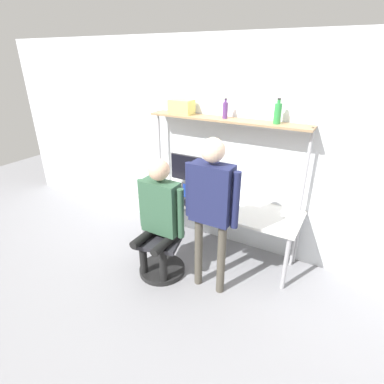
{
  "coord_description": "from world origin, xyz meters",
  "views": [
    {
      "loc": [
        1.43,
        -2.77,
        2.45
      ],
      "look_at": [
        -0.06,
        -0.16,
        1.08
      ],
      "focal_mm": 28.0,
      "sensor_mm": 36.0,
      "label": 1
    }
  ],
  "objects_px": {
    "office_chair": "(163,250)",
    "storage_box": "(181,107)",
    "bottle_green": "(278,113)",
    "bottle_purple": "(225,110)",
    "monitor": "(186,171)",
    "person_seated": "(159,210)",
    "cell_phone": "(201,207)",
    "person_standing": "(211,198)",
    "laptop": "(190,197)"
  },
  "relations": [
    {
      "from": "office_chair",
      "to": "storage_box",
      "type": "xyz_separation_m",
      "value": [
        -0.24,
        0.87,
        1.57
      ]
    },
    {
      "from": "bottle_green",
      "to": "bottle_purple",
      "type": "relative_size",
      "value": 1.17
    },
    {
      "from": "bottle_green",
      "to": "monitor",
      "type": "bearing_deg",
      "value": -179.7
    },
    {
      "from": "bottle_purple",
      "to": "office_chair",
      "type": "bearing_deg",
      "value": -112.71
    },
    {
      "from": "storage_box",
      "to": "person_seated",
      "type": "bearing_deg",
      "value": -74.83
    },
    {
      "from": "monitor",
      "to": "storage_box",
      "type": "distance_m",
      "value": 0.85
    },
    {
      "from": "office_chair",
      "to": "bottle_purple",
      "type": "relative_size",
      "value": 4.04
    },
    {
      "from": "monitor",
      "to": "cell_phone",
      "type": "distance_m",
      "value": 0.65
    },
    {
      "from": "person_seated",
      "to": "bottle_purple",
      "type": "xyz_separation_m",
      "value": [
        0.36,
        0.92,
        1.0
      ]
    },
    {
      "from": "monitor",
      "to": "bottle_purple",
      "type": "bearing_deg",
      "value": 0.64
    },
    {
      "from": "person_standing",
      "to": "storage_box",
      "type": "xyz_separation_m",
      "value": [
        -0.87,
        0.87,
        0.72
      ]
    },
    {
      "from": "person_standing",
      "to": "cell_phone",
      "type": "bearing_deg",
      "value": 127.04
    },
    {
      "from": "laptop",
      "to": "bottle_purple",
      "type": "height_order",
      "value": "bottle_purple"
    },
    {
      "from": "monitor",
      "to": "person_standing",
      "type": "xyz_separation_m",
      "value": [
        0.81,
        -0.86,
        0.13
      ]
    },
    {
      "from": "monitor",
      "to": "bottle_purple",
      "type": "relative_size",
      "value": 2.17
    },
    {
      "from": "office_chair",
      "to": "person_seated",
      "type": "distance_m",
      "value": 0.58
    },
    {
      "from": "laptop",
      "to": "person_standing",
      "type": "bearing_deg",
      "value": -44.18
    },
    {
      "from": "cell_phone",
      "to": "bottle_green",
      "type": "distance_m",
      "value": 1.41
    },
    {
      "from": "person_standing",
      "to": "bottle_purple",
      "type": "relative_size",
      "value": 7.63
    },
    {
      "from": "person_seated",
      "to": "storage_box",
      "type": "height_order",
      "value": "storage_box"
    },
    {
      "from": "person_standing",
      "to": "bottle_green",
      "type": "bearing_deg",
      "value": 68.12
    },
    {
      "from": "monitor",
      "to": "person_seated",
      "type": "bearing_deg",
      "value": -78.59
    },
    {
      "from": "cell_phone",
      "to": "person_standing",
      "type": "height_order",
      "value": "person_standing"
    },
    {
      "from": "person_seated",
      "to": "storage_box",
      "type": "distance_m",
      "value": 1.37
    },
    {
      "from": "person_seated",
      "to": "bottle_green",
      "type": "height_order",
      "value": "bottle_green"
    },
    {
      "from": "monitor",
      "to": "storage_box",
      "type": "xyz_separation_m",
      "value": [
        -0.06,
        0.01,
        0.85
      ]
    },
    {
      "from": "monitor",
      "to": "office_chair",
      "type": "height_order",
      "value": "monitor"
    },
    {
      "from": "bottle_purple",
      "to": "storage_box",
      "type": "bearing_deg",
      "value": 180.0
    },
    {
      "from": "laptop",
      "to": "bottle_green",
      "type": "height_order",
      "value": "bottle_green"
    },
    {
      "from": "monitor",
      "to": "laptop",
      "type": "distance_m",
      "value": 0.44
    },
    {
      "from": "bottle_green",
      "to": "storage_box",
      "type": "relative_size",
      "value": 0.9
    },
    {
      "from": "bottle_purple",
      "to": "laptop",
      "type": "bearing_deg",
      "value": -134.99
    },
    {
      "from": "person_seated",
      "to": "laptop",
      "type": "bearing_deg",
      "value": 85.49
    },
    {
      "from": "bottle_green",
      "to": "storage_box",
      "type": "bearing_deg",
      "value": 180.0
    },
    {
      "from": "monitor",
      "to": "cell_phone",
      "type": "bearing_deg",
      "value": -40.61
    },
    {
      "from": "person_standing",
      "to": "storage_box",
      "type": "distance_m",
      "value": 1.42
    },
    {
      "from": "bottle_purple",
      "to": "monitor",
      "type": "bearing_deg",
      "value": -179.36
    },
    {
      "from": "cell_phone",
      "to": "person_standing",
      "type": "xyz_separation_m",
      "value": [
        0.36,
        -0.48,
        0.41
      ]
    },
    {
      "from": "person_standing",
      "to": "bottle_green",
      "type": "height_order",
      "value": "bottle_green"
    },
    {
      "from": "bottle_green",
      "to": "storage_box",
      "type": "height_order",
      "value": "bottle_green"
    },
    {
      "from": "bottle_purple",
      "to": "storage_box",
      "type": "xyz_separation_m",
      "value": [
        -0.6,
        0.0,
        -0.01
      ]
    },
    {
      "from": "monitor",
      "to": "cell_phone",
      "type": "relative_size",
      "value": 3.34
    },
    {
      "from": "bottle_purple",
      "to": "storage_box",
      "type": "distance_m",
      "value": 0.6
    },
    {
      "from": "bottle_purple",
      "to": "person_seated",
      "type": "bearing_deg",
      "value": -111.23
    },
    {
      "from": "laptop",
      "to": "cell_phone",
      "type": "xyz_separation_m",
      "value": [
        0.21,
        -0.08,
        -0.05
      ]
    },
    {
      "from": "laptop",
      "to": "cell_phone",
      "type": "relative_size",
      "value": 1.99
    },
    {
      "from": "person_seated",
      "to": "storage_box",
      "type": "xyz_separation_m",
      "value": [
        -0.25,
        0.92,
        0.99
      ]
    },
    {
      "from": "bottle_green",
      "to": "laptop",
      "type": "bearing_deg",
      "value": -161.59
    },
    {
      "from": "laptop",
      "to": "bottle_purple",
      "type": "bearing_deg",
      "value": 45.01
    },
    {
      "from": "laptop",
      "to": "bottle_purple",
      "type": "relative_size",
      "value": 1.29
    }
  ]
}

